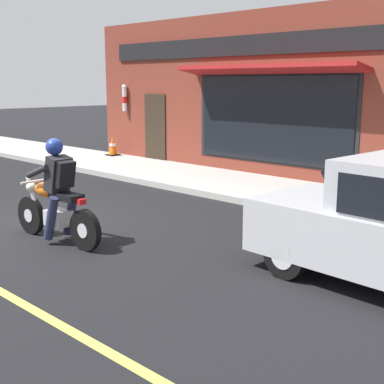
{
  "coord_description": "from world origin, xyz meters",
  "views": [
    {
      "loc": [
        -4.51,
        -8.23,
        2.44
      ],
      "look_at": [
        0.7,
        -3.18,
        0.95
      ],
      "focal_mm": 50.0,
      "sensor_mm": 36.0,
      "label": 1
    }
  ],
  "objects": [
    {
      "name": "sidewalk_curb",
      "position": [
        5.07,
        3.0,
        0.07
      ],
      "size": [
        2.6,
        22.0,
        0.14
      ],
      "primitive_type": "cube",
      "color": "#ADAAA3",
      "rests_on": "ground"
    },
    {
      "name": "storefront_building",
      "position": [
        6.6,
        0.88,
        2.11
      ],
      "size": [
        1.25,
        10.69,
        4.2
      ],
      "color": "maroon",
      "rests_on": "ground"
    },
    {
      "name": "fire_hydrant",
      "position": [
        4.23,
        -3.88,
        0.57
      ],
      "size": [
        0.36,
        0.24,
        0.88
      ],
      "color": "red",
      "rests_on": "sidewalk_curb"
    },
    {
      "name": "ground_plane",
      "position": [
        0.0,
        0.0,
        0.0
      ],
      "size": [
        80.0,
        80.0,
        0.0
      ],
      "primitive_type": "plane",
      "color": "black"
    },
    {
      "name": "motorcycle_with_rider",
      "position": [
        -0.21,
        -1.15,
        0.68
      ],
      "size": [
        0.58,
        2.02,
        1.62
      ],
      "color": "black",
      "rests_on": "ground"
    },
    {
      "name": "traffic_cone",
      "position": [
        5.95,
        5.47,
        0.43
      ],
      "size": [
        0.36,
        0.36,
        0.6
      ],
      "color": "black",
      "rests_on": "sidewalk_curb"
    }
  ]
}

